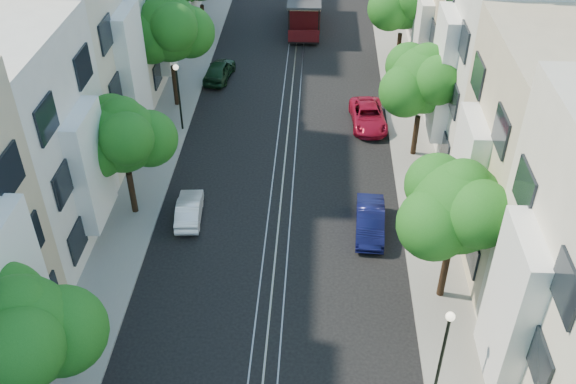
# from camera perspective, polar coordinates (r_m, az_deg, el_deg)

# --- Properties ---
(ground) EXTENTS (200.00, 200.00, 0.00)m
(ground) POSITION_cam_1_polar(r_m,az_deg,el_deg) (43.58, 0.38, 9.37)
(ground) COLOR black
(ground) RESTS_ON ground
(sidewalk_east) EXTENTS (2.50, 80.00, 0.12)m
(sidewalk_east) POSITION_cam_1_polar(r_m,az_deg,el_deg) (43.87, 10.00, 9.07)
(sidewalk_east) COLOR gray
(sidewalk_east) RESTS_ON ground
(sidewalk_west) EXTENTS (2.50, 80.00, 0.12)m
(sidewalk_west) POSITION_cam_1_polar(r_m,az_deg,el_deg) (44.43, -9.13, 9.54)
(sidewalk_west) COLOR gray
(sidewalk_west) RESTS_ON ground
(rail_left) EXTENTS (0.06, 80.00, 0.02)m
(rail_left) POSITION_cam_1_polar(r_m,az_deg,el_deg) (43.60, -0.35, 9.40)
(rail_left) COLOR gray
(rail_left) RESTS_ON ground
(rail_slot) EXTENTS (0.06, 80.00, 0.02)m
(rail_slot) POSITION_cam_1_polar(r_m,az_deg,el_deg) (43.58, 0.38, 9.38)
(rail_slot) COLOR gray
(rail_slot) RESTS_ON ground
(rail_right) EXTENTS (0.06, 80.00, 0.02)m
(rail_right) POSITION_cam_1_polar(r_m,az_deg,el_deg) (43.56, 1.11, 9.36)
(rail_right) COLOR gray
(rail_right) RESTS_ON ground
(lane_line) EXTENTS (0.08, 80.00, 0.01)m
(lane_line) POSITION_cam_1_polar(r_m,az_deg,el_deg) (43.58, 0.38, 9.37)
(lane_line) COLOR tan
(lane_line) RESTS_ON ground
(townhouses_east) EXTENTS (7.75, 72.00, 12.00)m
(townhouses_east) POSITION_cam_1_polar(r_m,az_deg,el_deg) (42.58, 17.14, 14.74)
(townhouses_east) COLOR beige
(townhouses_east) RESTS_ON ground
(townhouses_west) EXTENTS (7.75, 72.00, 11.76)m
(townhouses_west) POSITION_cam_1_polar(r_m,az_deg,el_deg) (43.56, -15.99, 15.29)
(townhouses_west) COLOR silver
(townhouses_west) RESTS_ON ground
(tree_e_b) EXTENTS (4.93, 4.08, 6.68)m
(tree_e_b) POSITION_cam_1_polar(r_m,az_deg,el_deg) (25.50, 14.91, -1.50)
(tree_e_b) COLOR black
(tree_e_b) RESTS_ON ground
(tree_e_c) EXTENTS (4.84, 3.99, 6.52)m
(tree_e_c) POSITION_cam_1_polar(r_m,az_deg,el_deg) (34.76, 12.00, 9.57)
(tree_e_c) COLOR black
(tree_e_c) RESTS_ON ground
(tree_e_d) EXTENTS (5.01, 4.16, 6.85)m
(tree_e_d) POSITION_cam_1_polar(r_m,az_deg,el_deg) (44.67, 10.33, 16.31)
(tree_e_d) COLOR black
(tree_e_d) RESTS_ON ground
(tree_w_a) EXTENTS (4.93, 4.08, 6.68)m
(tree_w_a) POSITION_cam_1_polar(r_m,az_deg,el_deg) (21.70, -22.65, -11.69)
(tree_w_a) COLOR black
(tree_w_a) RESTS_ON ground
(tree_w_b) EXTENTS (4.72, 3.87, 6.27)m
(tree_w_b) POSITION_cam_1_polar(r_m,az_deg,el_deg) (30.49, -14.42, 4.67)
(tree_w_b) COLOR black
(tree_w_b) RESTS_ON ground
(tree_w_c) EXTENTS (5.13, 4.28, 7.09)m
(tree_w_c) POSITION_cam_1_polar(r_m,az_deg,el_deg) (39.66, -10.48, 13.97)
(tree_w_c) COLOR black
(tree_w_c) RESTS_ON ground
(lamp_east) EXTENTS (0.32, 0.32, 4.16)m
(lamp_east) POSITION_cam_1_polar(r_m,az_deg,el_deg) (23.03, 13.76, -12.84)
(lamp_east) COLOR black
(lamp_east) RESTS_ON ground
(lamp_west) EXTENTS (0.32, 0.32, 4.16)m
(lamp_west) POSITION_cam_1_polar(r_m,az_deg,el_deg) (37.77, -9.75, 9.13)
(lamp_west) COLOR black
(lamp_west) RESTS_ON ground
(cable_car) EXTENTS (2.60, 8.05, 3.08)m
(cable_car) POSITION_cam_1_polar(r_m,az_deg,el_deg) (52.29, 1.50, 16.33)
(cable_car) COLOR black
(cable_car) RESTS_ON ground
(parked_car_e_mid) EXTENTS (1.48, 3.83, 1.24)m
(parked_car_e_mid) POSITION_cam_1_polar(r_m,az_deg,el_deg) (30.84, 7.30, -2.57)
(parked_car_e_mid) COLOR #0B0E3B
(parked_car_e_mid) RESTS_ON ground
(parked_car_e_far) EXTENTS (2.29, 4.43, 1.19)m
(parked_car_e_far) POSITION_cam_1_polar(r_m,az_deg,el_deg) (39.20, 7.14, 6.71)
(parked_car_e_far) COLOR maroon
(parked_car_e_far) RESTS_ON ground
(parked_car_w_mid) EXTENTS (1.40, 3.36, 1.08)m
(parked_car_w_mid) POSITION_cam_1_polar(r_m,az_deg,el_deg) (31.80, -8.77, -1.53)
(parked_car_w_mid) COLOR white
(parked_car_w_mid) RESTS_ON ground
(parked_car_w_far) EXTENTS (2.03, 4.00, 1.30)m
(parked_car_w_far) POSITION_cam_1_polar(r_m,az_deg,el_deg) (44.55, -6.13, 10.73)
(parked_car_w_far) COLOR black
(parked_car_w_far) RESTS_ON ground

